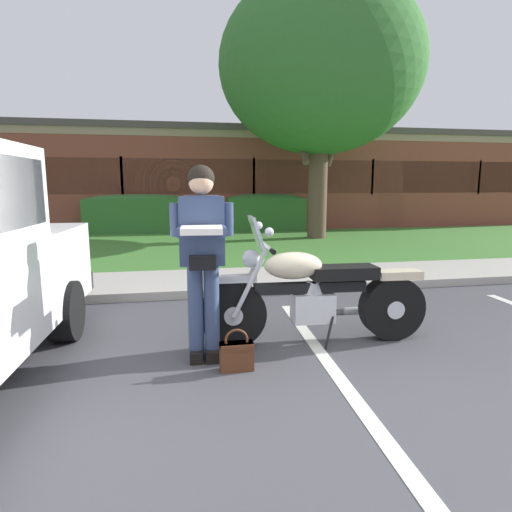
{
  "coord_description": "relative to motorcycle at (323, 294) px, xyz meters",
  "views": [
    {
      "loc": [
        -1.18,
        -2.77,
        1.54
      ],
      "look_at": [
        -0.41,
        1.31,
        0.85
      ],
      "focal_mm": 30.23,
      "sensor_mm": 36.0,
      "label": 1
    }
  ],
  "objects": [
    {
      "name": "handbag",
      "position": [
        -0.92,
        -0.49,
        -0.34
      ],
      "size": [
        0.28,
        0.13,
        0.36
      ],
      "color": "#562D19",
      "rests_on": "ground"
    },
    {
      "name": "brick_building",
      "position": [
        1.19,
        15.19,
        1.24
      ],
      "size": [
        24.66,
        10.2,
        3.45
      ],
      "color": "brown",
      "rests_on": "ground"
    },
    {
      "name": "concrete_walk",
      "position": [
        -0.21,
        2.81,
        -0.45
      ],
      "size": [
        60.0,
        1.5,
        0.08
      ],
      "primitive_type": "cube",
      "color": "#ADA89E",
      "rests_on": "ground"
    },
    {
      "name": "shade_tree",
      "position": [
        2.52,
        7.63,
        4.11
      ],
      "size": [
        5.38,
        5.38,
        6.91
      ],
      "color": "brown",
      "rests_on": "ground"
    },
    {
      "name": "hedge_left",
      "position": [
        -2.47,
        10.0,
        0.16
      ],
      "size": [
        3.25,
        0.9,
        1.24
      ],
      "color": "#336B2D",
      "rests_on": "ground"
    },
    {
      "name": "stall_stripe_1",
      "position": [
        -0.14,
        -0.91,
        -0.49
      ],
      "size": [
        0.35,
        4.4,
        0.01
      ],
      "primitive_type": "cube",
      "rotation": [
        0.0,
        0.0,
        -0.05
      ],
      "color": "silver",
      "rests_on": "ground"
    },
    {
      "name": "hedge_center_left",
      "position": [
        1.54,
        10.0,
        0.16
      ],
      "size": [
        2.55,
        0.9,
        1.24
      ],
      "color": "#336B2D",
      "rests_on": "ground"
    },
    {
      "name": "motorcycle",
      "position": [
        0.0,
        0.0,
        0.0
      ],
      "size": [
        2.24,
        0.82,
        1.26
      ],
      "color": "black",
      "rests_on": "ground"
    },
    {
      "name": "grass_lawn",
      "position": [
        -0.21,
        6.69,
        -0.46
      ],
      "size": [
        60.0,
        6.27,
        0.06
      ],
      "primitive_type": "cube",
      "color": "#3D752D",
      "rests_on": "ground"
    },
    {
      "name": "ground_plane",
      "position": [
        -0.21,
        -1.11,
        -0.49
      ],
      "size": [
        140.0,
        140.0,
        0.0
      ],
      "primitive_type": "plane",
      "color": "#424247"
    },
    {
      "name": "curb_strip",
      "position": [
        -0.21,
        1.96,
        -0.43
      ],
      "size": [
        60.0,
        0.2,
        0.12
      ],
      "primitive_type": "cube",
      "color": "#ADA89E",
      "rests_on": "ground"
    },
    {
      "name": "rider_person",
      "position": [
        -1.17,
        -0.23,
        0.52
      ],
      "size": [
        0.53,
        0.6,
        1.7
      ],
      "color": "black",
      "rests_on": "ground"
    }
  ]
}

